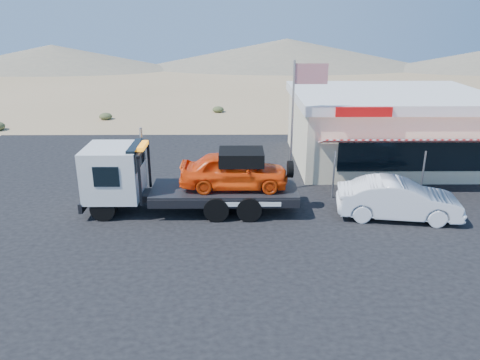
% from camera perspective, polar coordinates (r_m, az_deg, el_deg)
% --- Properties ---
extents(ground, '(120.00, 120.00, 0.00)m').
position_cam_1_polar(ground, '(18.37, -7.16, -6.13)').
color(ground, '#947A54').
rests_on(ground, ground).
extents(asphalt_lot, '(32.00, 24.00, 0.02)m').
position_cam_1_polar(asphalt_lot, '(20.98, -0.82, -2.54)').
color(asphalt_lot, black).
rests_on(asphalt_lot, ground).
extents(tow_truck, '(8.73, 2.59, 2.92)m').
position_cam_1_polar(tow_truck, '(19.57, -6.67, 0.53)').
color(tow_truck, black).
rests_on(tow_truck, asphalt_lot).
extents(white_sedan, '(5.08, 2.41, 1.61)m').
position_cam_1_polar(white_sedan, '(20.04, 18.74, -2.24)').
color(white_sedan, white).
rests_on(white_sedan, asphalt_lot).
extents(jerky_store, '(10.40, 9.97, 3.90)m').
position_cam_1_polar(jerky_store, '(27.39, 17.41, 6.24)').
color(jerky_store, beige).
rests_on(jerky_store, asphalt_lot).
extents(flagpole, '(1.55, 0.10, 6.00)m').
position_cam_1_polar(flagpole, '(21.51, 7.07, 8.34)').
color(flagpole, '#99999E').
rests_on(flagpole, asphalt_lot).
extents(distant_hills, '(126.00, 48.00, 4.20)m').
position_cam_1_polar(distant_hills, '(72.79, -10.23, 14.68)').
color(distant_hills, '#726B59').
rests_on(distant_hills, ground).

